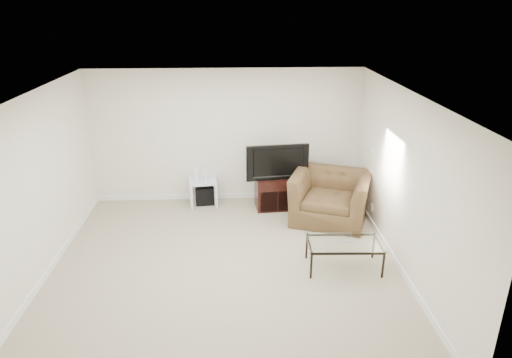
{
  "coord_description": "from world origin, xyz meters",
  "views": [
    {
      "loc": [
        0.17,
        -5.69,
        3.61
      ],
      "look_at": [
        0.5,
        1.2,
        0.9
      ],
      "focal_mm": 32.0,
      "sensor_mm": 36.0,
      "label": 1
    }
  ],
  "objects_px": {
    "side_table": "(203,191)",
    "coffee_table": "(344,255)",
    "television": "(276,160)",
    "recliner": "(331,190)",
    "tv_stand": "(275,192)",
    "subwoofer": "(205,194)"
  },
  "relations": [
    {
      "from": "television",
      "to": "side_table",
      "type": "xyz_separation_m",
      "value": [
        -1.36,
        0.26,
        -0.69
      ]
    },
    {
      "from": "recliner",
      "to": "coffee_table",
      "type": "relative_size",
      "value": 1.21
    },
    {
      "from": "tv_stand",
      "to": "recliner",
      "type": "height_order",
      "value": "recliner"
    },
    {
      "from": "tv_stand",
      "to": "subwoofer",
      "type": "height_order",
      "value": "tv_stand"
    },
    {
      "from": "side_table",
      "to": "subwoofer",
      "type": "relative_size",
      "value": 1.49
    },
    {
      "from": "tv_stand",
      "to": "subwoofer",
      "type": "xyz_separation_m",
      "value": [
        -1.33,
        0.25,
        -0.13
      ]
    },
    {
      "from": "tv_stand",
      "to": "side_table",
      "type": "relative_size",
      "value": 1.43
    },
    {
      "from": "side_table",
      "to": "coffee_table",
      "type": "xyz_separation_m",
      "value": [
        2.15,
        -2.35,
        -0.03
      ]
    },
    {
      "from": "tv_stand",
      "to": "coffee_table",
      "type": "xyz_separation_m",
      "value": [
        0.8,
        -2.12,
        -0.09
      ]
    },
    {
      "from": "subwoofer",
      "to": "recliner",
      "type": "relative_size",
      "value": 0.26
    },
    {
      "from": "tv_stand",
      "to": "coffee_table",
      "type": "bearing_deg",
      "value": -74.28
    },
    {
      "from": "side_table",
      "to": "recliner",
      "type": "height_order",
      "value": "recliner"
    },
    {
      "from": "side_table",
      "to": "subwoofer",
      "type": "distance_m",
      "value": 0.08
    },
    {
      "from": "side_table",
      "to": "coffee_table",
      "type": "bearing_deg",
      "value": -47.57
    },
    {
      "from": "subwoofer",
      "to": "tv_stand",
      "type": "bearing_deg",
      "value": -10.85
    },
    {
      "from": "television",
      "to": "coffee_table",
      "type": "distance_m",
      "value": 2.35
    },
    {
      "from": "side_table",
      "to": "recliner",
      "type": "relative_size",
      "value": 0.39
    },
    {
      "from": "tv_stand",
      "to": "subwoofer",
      "type": "relative_size",
      "value": 2.14
    },
    {
      "from": "television",
      "to": "recliner",
      "type": "distance_m",
      "value": 1.11
    },
    {
      "from": "side_table",
      "to": "subwoofer",
      "type": "height_order",
      "value": "side_table"
    },
    {
      "from": "side_table",
      "to": "recliner",
      "type": "xyz_separation_m",
      "value": [
        2.26,
        -0.79,
        0.32
      ]
    },
    {
      "from": "television",
      "to": "coffee_table",
      "type": "bearing_deg",
      "value": -75.91
    }
  ]
}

